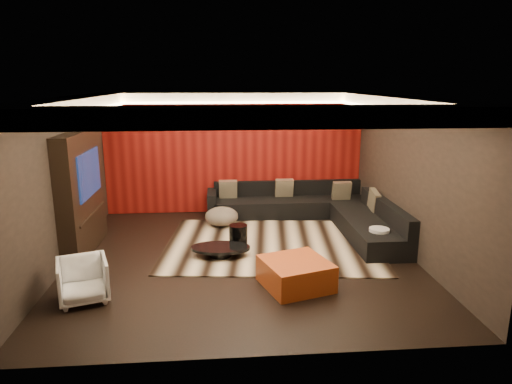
{
  "coord_description": "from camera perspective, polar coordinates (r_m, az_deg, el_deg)",
  "views": [
    {
      "loc": [
        -0.39,
        -7.59,
        3.07
      ],
      "look_at": [
        0.3,
        0.6,
        1.05
      ],
      "focal_mm": 32.0,
      "sensor_mm": 36.0,
      "label": 1
    }
  ],
  "objects": [
    {
      "name": "cove_back",
      "position": [
        9.97,
        -2.62,
        11.1
      ],
      "size": [
        4.8,
        0.08,
        0.04
      ],
      "primitive_type": "cube",
      "color": "#FFD899",
      "rests_on": "ground"
    },
    {
      "name": "striped_pouf",
      "position": [
        9.86,
        -4.32,
        -3.06
      ],
      "size": [
        0.81,
        0.81,
        0.39
      ],
      "primitive_type": "ellipsoid",
      "rotation": [
        0.0,
        0.0,
        0.15
      ],
      "color": "beige",
      "rests_on": "rug"
    },
    {
      "name": "soffit_front",
      "position": [
        4.92,
        -0.25,
        9.36
      ],
      "size": [
        6.0,
        0.6,
        0.22
      ],
      "primitive_type": "cube",
      "color": "silver",
      "rests_on": "ground"
    },
    {
      "name": "rug",
      "position": [
        8.8,
        1.98,
        -6.56
      ],
      "size": [
        4.3,
        3.41,
        0.02
      ],
      "primitive_type": "cube",
      "rotation": [
        0.0,
        0.0,
        -0.11
      ],
      "color": "beige",
      "rests_on": "floor"
    },
    {
      "name": "tv_surround",
      "position": [
        8.77,
        -20.96,
        -0.1
      ],
      "size": [
        0.3,
        2.0,
        2.2
      ],
      "primitive_type": "cube",
      "color": "black",
      "rests_on": "ground"
    },
    {
      "name": "soffit_left",
      "position": [
        7.94,
        -22.08,
        10.08
      ],
      "size": [
        0.6,
        4.8,
        0.22
      ],
      "primitive_type": "cube",
      "color": "silver",
      "rests_on": "ground"
    },
    {
      "name": "ceiling",
      "position": [
        7.6,
        -1.91,
        11.84
      ],
      "size": [
        6.0,
        6.0,
        0.02
      ],
      "primitive_type": "cube",
      "color": "silver",
      "rests_on": "ground"
    },
    {
      "name": "orange_ottoman",
      "position": [
        7.08,
        4.98,
        -10.12
      ],
      "size": [
        1.17,
        1.17,
        0.41
      ],
      "primitive_type": "cube",
      "rotation": [
        0.0,
        0.0,
        0.31
      ],
      "color": "#AC4916",
      "rests_on": "floor"
    },
    {
      "name": "throw_pillows",
      "position": [
        10.34,
        6.16,
        0.02
      ],
      "size": [
        3.29,
        1.67,
        0.5
      ],
      "color": "tan",
      "rests_on": "sectional_sofa"
    },
    {
      "name": "wall_left",
      "position": [
        8.2,
        -23.34,
        0.91
      ],
      "size": [
        0.02,
        6.0,
        2.8
      ],
      "primitive_type": "cube",
      "color": "black",
      "rests_on": "ground"
    },
    {
      "name": "soffit_back",
      "position": [
        10.3,
        -2.7,
        11.69
      ],
      "size": [
        6.0,
        0.6,
        0.22
      ],
      "primitive_type": "cube",
      "color": "silver",
      "rests_on": "ground"
    },
    {
      "name": "cove_right",
      "position": [
        8.09,
        15.32,
        10.0
      ],
      "size": [
        0.08,
        4.8,
        0.04
      ],
      "primitive_type": "cube",
      "color": "#FFD899",
      "rests_on": "ground"
    },
    {
      "name": "armchair",
      "position": [
        7.03,
        -20.8,
        -10.26
      ],
      "size": [
        0.85,
        0.86,
        0.62
      ],
      "primitive_type": "imported",
      "rotation": [
        0.0,
        0.0,
        0.32
      ],
      "color": "silver",
      "rests_on": "floor"
    },
    {
      "name": "white_side_table",
      "position": [
        8.66,
        15.06,
        -5.85
      ],
      "size": [
        0.48,
        0.48,
        0.46
      ],
      "primitive_type": "cylinder",
      "rotation": [
        0.0,
        0.0,
        0.4
      ],
      "color": "silver",
      "rests_on": "floor"
    },
    {
      "name": "wall_back",
      "position": [
        10.74,
        -2.69,
        4.85
      ],
      "size": [
        6.0,
        0.02,
        2.8
      ],
      "primitive_type": "cube",
      "color": "black",
      "rests_on": "ground"
    },
    {
      "name": "coffee_table",
      "position": [
        8.21,
        -4.45,
        -7.38
      ],
      "size": [
        1.12,
        1.12,
        0.18
      ],
      "primitive_type": "cylinder",
      "rotation": [
        0.0,
        0.0,
        -0.07
      ],
      "color": "black",
      "rests_on": "rug"
    },
    {
      "name": "wall_right",
      "position": [
        8.48,
        18.93,
        1.7
      ],
      "size": [
        0.02,
        6.0,
        2.8
      ],
      "primitive_type": "cube",
      "color": "black",
      "rests_on": "ground"
    },
    {
      "name": "cove_front",
      "position": [
        5.26,
        -0.55,
        8.67
      ],
      "size": [
        4.8,
        0.08,
        0.04
      ],
      "primitive_type": "cube",
      "color": "#FFD899",
      "rests_on": "ground"
    },
    {
      "name": "drum_stool",
      "position": [
        8.64,
        -2.23,
        -5.43
      ],
      "size": [
        0.37,
        0.37,
        0.41
      ],
      "primitive_type": "cylinder",
      "rotation": [
        0.0,
        0.0,
        0.06
      ],
      "color": "black",
      "rests_on": "rug"
    },
    {
      "name": "tv_shelf",
      "position": [
        8.83,
        -19.74,
        -2.6
      ],
      "size": [
        0.04,
        1.6,
        0.04
      ],
      "primitive_type": "cube",
      "color": "black",
      "rests_on": "ground"
    },
    {
      "name": "soffit_right",
      "position": [
        8.2,
        17.63,
        10.52
      ],
      "size": [
        0.6,
        4.8,
        0.22
      ],
      "primitive_type": "cube",
      "color": "silver",
      "rests_on": "ground"
    },
    {
      "name": "sectional_sofa",
      "position": [
        10.09,
        7.54,
        -2.47
      ],
      "size": [
        3.65,
        3.5,
        0.75
      ],
      "color": "black",
      "rests_on": "floor"
    },
    {
      "name": "floor",
      "position": [
        8.2,
        -1.75,
        -8.26
      ],
      "size": [
        6.0,
        6.0,
        0.02
      ],
      "primitive_type": "cube",
      "color": "black",
      "rests_on": "ground"
    },
    {
      "name": "tv_screen",
      "position": [
        8.66,
        -20.14,
        2.17
      ],
      "size": [
        0.04,
        1.3,
        0.8
      ],
      "primitive_type": "cube",
      "color": "black",
      "rests_on": "ground"
    },
    {
      "name": "cove_left",
      "position": [
        7.85,
        -19.62,
        9.59
      ],
      "size": [
        0.08,
        4.8,
        0.04
      ],
      "primitive_type": "cube",
      "color": "#FFD899",
      "rests_on": "ground"
    },
    {
      "name": "red_feature_wall",
      "position": [
        10.7,
        -2.68,
        4.82
      ],
      "size": [
        5.98,
        0.05,
        2.78
      ],
      "primitive_type": "cube",
      "color": "#6B0C0A",
      "rests_on": "ground"
    }
  ]
}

